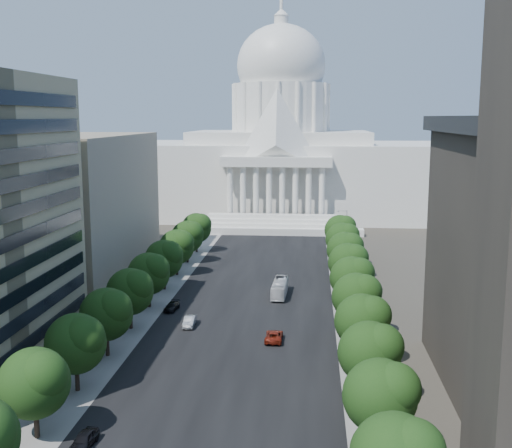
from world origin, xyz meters
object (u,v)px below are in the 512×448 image
(car_silver, at_px, (190,321))
(car_dark_b, at_px, (172,307))
(car_red, at_px, (274,336))
(car_dark_a, at_px, (84,440))
(city_bus, at_px, (280,288))

(car_silver, xyz_separation_m, car_dark_b, (-4.78, 8.24, -0.12))
(car_red, relative_size, car_dark_b, 1.18)
(car_dark_a, height_order, car_red, car_dark_a)
(car_dark_a, xyz_separation_m, car_red, (17.73, 33.65, -0.02))
(car_dark_b, bearing_deg, city_bus, 36.89)
(car_dark_a, relative_size, car_silver, 0.95)
(car_dark_b, distance_m, city_bus, 21.74)
(car_dark_b, bearing_deg, car_silver, -54.20)
(car_dark_b, bearing_deg, car_dark_a, -82.84)
(car_dark_a, relative_size, car_dark_b, 0.99)
(car_dark_a, xyz_separation_m, car_dark_b, (-1.22, 47.71, -0.11))
(car_silver, relative_size, car_red, 0.88)
(car_red, relative_size, city_bus, 0.52)
(car_dark_a, bearing_deg, car_dark_b, 95.76)
(car_dark_a, distance_m, car_silver, 39.62)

